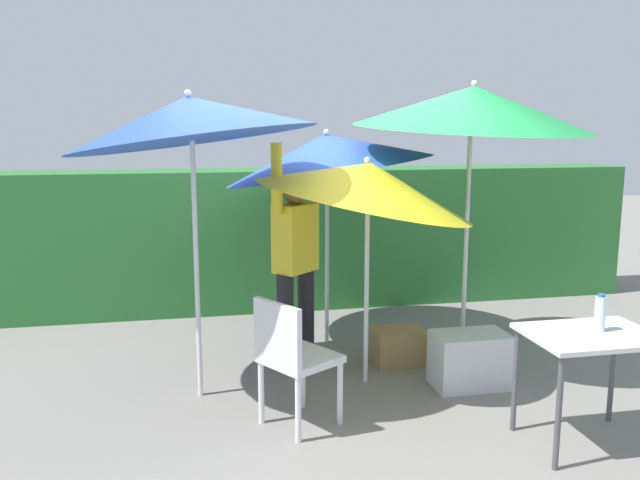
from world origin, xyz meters
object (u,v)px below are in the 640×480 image
object	(u,v)px
umbrella_orange	(472,108)
crate_cardboard	(399,346)
cooler_box	(470,360)
chair_plastic	(292,354)
umbrella_rainbow	(367,182)
umbrella_yellow	(190,119)
folding_table	(591,347)
bottle_water	(600,313)
person_vendor	(295,258)
umbrella_navy	(327,153)

from	to	relation	value
umbrella_orange	crate_cardboard	bearing A→B (deg)	162.53
cooler_box	chair_plastic	bearing A→B (deg)	-163.98
umbrella_orange	umbrella_rainbow	bearing A→B (deg)	-170.18
umbrella_yellow	cooler_box	bearing A→B (deg)	-5.95
cooler_box	folding_table	distance (m)	1.16
umbrella_rainbow	folding_table	bearing A→B (deg)	-49.85
chair_plastic	bottle_water	distance (m)	1.98
umbrella_rainbow	bottle_water	bearing A→B (deg)	-47.53
umbrella_rainbow	umbrella_yellow	size ratio (longest dim) A/B	0.81
person_vendor	chair_plastic	size ratio (longest dim) A/B	2.11
umbrella_navy	bottle_water	bearing A→B (deg)	-60.06
umbrella_rainbow	cooler_box	world-z (taller)	umbrella_rainbow
umbrella_yellow	bottle_water	bearing A→B (deg)	-26.10
umbrella_yellow	person_vendor	distance (m)	1.47
umbrella_rainbow	folding_table	world-z (taller)	umbrella_rainbow
crate_cardboard	folding_table	distance (m)	1.84
umbrella_yellow	crate_cardboard	size ratio (longest dim) A/B	5.48
chair_plastic	cooler_box	world-z (taller)	chair_plastic
chair_plastic	umbrella_navy	bearing A→B (deg)	70.54
umbrella_yellow	umbrella_navy	distance (m)	1.59
bottle_water	umbrella_navy	bearing A→B (deg)	119.94
person_vendor	crate_cardboard	bearing A→B (deg)	-7.03
umbrella_navy	folding_table	distance (m)	2.79
person_vendor	crate_cardboard	size ratio (longest dim) A/B	4.34
bottle_water	crate_cardboard	bearing A→B (deg)	116.06
chair_plastic	crate_cardboard	distance (m)	1.53
umbrella_rainbow	umbrella_yellow	xyz separation A→B (m)	(-1.31, -0.06, 0.47)
umbrella_rainbow	folding_table	size ratio (longest dim) A/B	2.40
person_vendor	folding_table	world-z (taller)	person_vendor
person_vendor	folding_table	bearing A→B (deg)	-47.43
cooler_box	folding_table	size ratio (longest dim) A/B	0.72
umbrella_yellow	cooler_box	size ratio (longest dim) A/B	4.13
umbrella_navy	person_vendor	size ratio (longest dim) A/B	1.13
umbrella_navy	cooler_box	world-z (taller)	umbrella_navy
cooler_box	bottle_water	distance (m)	1.25
cooler_box	folding_table	bearing A→B (deg)	-72.08
umbrella_rainbow	umbrella_navy	bearing A→B (deg)	96.92
umbrella_rainbow	umbrella_navy	xyz separation A→B (m)	(-0.12, 0.95, 0.19)
crate_cardboard	bottle_water	bearing A→B (deg)	-63.94
chair_plastic	folding_table	size ratio (longest dim) A/B	1.11
umbrella_rainbow	bottle_water	distance (m)	1.88
crate_cardboard	umbrella_orange	bearing A→B (deg)	-17.47
cooler_box	person_vendor	bearing A→B (deg)	150.76
umbrella_orange	umbrella_navy	bearing A→B (deg)	142.00
folding_table	bottle_water	xyz separation A→B (m)	(0.07, 0.03, 0.20)
person_vendor	chair_plastic	world-z (taller)	person_vendor
umbrella_orange	bottle_water	distance (m)	1.95
umbrella_yellow	folding_table	size ratio (longest dim) A/B	2.97
umbrella_yellow	bottle_water	distance (m)	3.01
crate_cardboard	bottle_water	world-z (taller)	bottle_water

